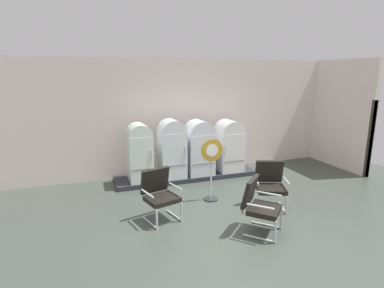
# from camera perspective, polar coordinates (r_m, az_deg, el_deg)

# --- Properties ---
(ground) EXTENTS (12.00, 10.00, 0.05)m
(ground) POSITION_cam_1_polar(r_m,az_deg,el_deg) (5.85, 8.73, -15.68)
(ground) COLOR #404741
(back_wall) EXTENTS (11.76, 0.12, 3.18)m
(back_wall) POSITION_cam_1_polar(r_m,az_deg,el_deg) (8.61, -2.44, 5.21)
(back_wall) COLOR silver
(back_wall) RESTS_ON ground
(side_wall_right) EXTENTS (0.16, 2.20, 3.18)m
(side_wall_right) POSITION_cam_1_polar(r_m,az_deg,el_deg) (10.06, 26.19, 4.87)
(side_wall_right) COLOR silver
(side_wall_right) RESTS_ON ground
(display_plinth) EXTENTS (3.82, 0.95, 0.12)m
(display_plinth) POSITION_cam_1_polar(r_m,az_deg,el_deg) (8.37, -1.05, -5.88)
(display_plinth) COLOR #2B2C34
(display_plinth) RESTS_ON ground
(refrigerator_0) EXTENTS (0.58, 0.68, 1.46)m
(refrigerator_0) POSITION_cam_1_polar(r_m,az_deg,el_deg) (7.74, -9.75, -1.22)
(refrigerator_0) COLOR silver
(refrigerator_0) RESTS_ON display_plinth
(refrigerator_1) EXTENTS (0.65, 0.64, 1.52)m
(refrigerator_1) POSITION_cam_1_polar(r_m,az_deg,el_deg) (7.89, -3.77, -0.57)
(refrigerator_1) COLOR white
(refrigerator_1) RESTS_ON display_plinth
(refrigerator_2) EXTENTS (0.69, 0.69, 1.45)m
(refrigerator_2) POSITION_cam_1_polar(r_m,az_deg,el_deg) (8.16, 1.35, -0.38)
(refrigerator_2) COLOR white
(refrigerator_2) RESTS_ON display_plinth
(refrigerator_3) EXTENTS (0.67, 0.70, 1.42)m
(refrigerator_3) POSITION_cam_1_polar(r_m,az_deg,el_deg) (8.51, 6.96, -0.04)
(refrigerator_3) COLOR white
(refrigerator_3) RESTS_ON display_plinth
(armchair_left) EXTENTS (0.75, 0.77, 0.99)m
(armchair_left) POSITION_cam_1_polar(r_m,az_deg,el_deg) (5.97, -6.11, -8.95)
(armchair_left) COLOR silver
(armchair_left) RESTS_ON ground
(armchair_right) EXTENTS (0.78, 0.80, 0.99)m
(armchair_right) POSITION_cam_1_polar(r_m,az_deg,el_deg) (6.64, 14.39, -7.00)
(armchair_right) COLOR silver
(armchair_right) RESTS_ON ground
(armchair_center) EXTENTS (0.86, 0.86, 0.99)m
(armchair_center) POSITION_cam_1_polar(r_m,az_deg,el_deg) (5.60, 12.39, -10.74)
(armchair_center) COLOR silver
(armchair_center) RESTS_ON ground
(sign_stand) EXTENTS (0.50, 0.32, 1.40)m
(sign_stand) POSITION_cam_1_polar(r_m,az_deg,el_deg) (6.74, 3.64, -4.73)
(sign_stand) COLOR #2D2D30
(sign_stand) RESTS_ON ground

